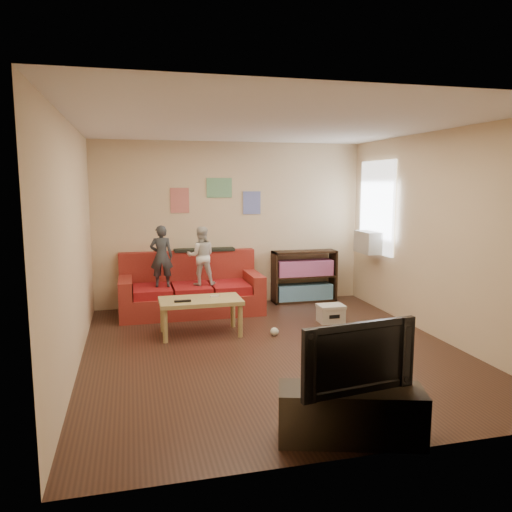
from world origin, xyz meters
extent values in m
cube|color=#40261B|center=(0.00, 0.00, -0.01)|extent=(4.50, 5.00, 0.01)
cube|color=white|center=(0.00, 0.00, 2.71)|extent=(4.50, 5.00, 0.01)
cube|color=beige|center=(0.00, 2.50, 1.35)|extent=(4.50, 0.01, 2.70)
cube|color=beige|center=(0.00, -2.50, 1.35)|extent=(4.50, 0.01, 2.70)
cube|color=beige|center=(-2.25, 0.00, 1.35)|extent=(0.01, 5.00, 2.70)
cube|color=beige|center=(2.25, 0.00, 1.35)|extent=(0.01, 5.00, 2.70)
cube|color=maroon|center=(-0.75, 2.00, 0.16)|extent=(2.19, 0.99, 0.33)
cube|color=maroon|center=(-0.75, 2.39, 0.63)|extent=(2.19, 0.20, 0.60)
cube|color=maroon|center=(-1.75, 2.00, 0.47)|extent=(0.20, 0.99, 0.27)
cube|color=maroon|center=(0.25, 2.00, 0.47)|extent=(0.20, 0.99, 0.27)
cube|color=maroon|center=(-1.35, 1.92, 0.39)|extent=(0.57, 0.75, 0.13)
cube|color=maroon|center=(-0.75, 1.92, 0.39)|extent=(0.57, 0.75, 0.13)
cube|color=maroon|center=(-0.15, 1.92, 0.39)|extent=(0.57, 0.75, 0.13)
cube|color=black|center=(-0.48, 2.39, 0.94)|extent=(0.99, 0.24, 0.04)
imported|color=#2E3237|center=(-1.20, 1.90, 0.93)|extent=(0.37, 0.26, 0.94)
imported|color=silver|center=(-0.60, 1.90, 0.91)|extent=(0.47, 0.38, 0.91)
cube|color=tan|center=(-0.76, 0.83, 0.46)|extent=(1.09, 0.60, 0.05)
cylinder|color=tan|center=(-1.25, 0.59, 0.22)|extent=(0.07, 0.07, 0.44)
cylinder|color=tan|center=(-0.27, 0.59, 0.22)|extent=(0.07, 0.07, 0.44)
cylinder|color=tan|center=(-1.25, 1.08, 0.22)|extent=(0.07, 0.07, 0.44)
cylinder|color=tan|center=(-0.27, 1.08, 0.22)|extent=(0.07, 0.07, 0.44)
cube|color=black|center=(-1.01, 0.71, 0.50)|extent=(0.22, 0.06, 0.02)
cube|color=white|center=(-0.56, 0.88, 0.50)|extent=(0.13, 0.06, 0.03)
cube|color=black|center=(0.70, 2.30, 0.44)|extent=(0.03, 0.33, 0.88)
cube|color=black|center=(1.77, 2.30, 0.44)|extent=(0.03, 0.33, 0.88)
cube|color=black|center=(1.23, 2.30, 0.02)|extent=(1.10, 0.33, 0.03)
cube|color=black|center=(1.23, 2.30, 0.86)|extent=(1.10, 0.33, 0.03)
cube|color=black|center=(1.23, 2.30, 0.44)|extent=(1.04, 0.33, 0.03)
cube|color=teal|center=(1.23, 2.30, 0.17)|extent=(0.97, 0.28, 0.26)
cube|color=#8C3F6F|center=(1.23, 2.30, 0.59)|extent=(0.97, 0.28, 0.26)
cube|color=white|center=(2.22, 1.65, 1.64)|extent=(0.04, 1.08, 1.48)
cube|color=#B7B2A3|center=(2.10, 1.65, 1.08)|extent=(0.28, 0.55, 0.35)
cube|color=#D87266|center=(-0.85, 2.48, 1.75)|extent=(0.30, 0.01, 0.40)
cube|color=#72B27F|center=(-0.20, 2.48, 1.95)|extent=(0.42, 0.01, 0.32)
cube|color=#727FCC|center=(0.35, 2.48, 1.70)|extent=(0.30, 0.01, 0.38)
cube|color=beige|center=(1.18, 0.96, 0.11)|extent=(0.36, 0.27, 0.22)
cube|color=beige|center=(1.18, 0.96, 0.24)|extent=(0.38, 0.29, 0.04)
cube|color=black|center=(1.18, 0.82, 0.12)|extent=(0.16, 0.00, 0.05)
cube|color=#342B1F|center=(0.01, -2.25, 0.21)|extent=(1.21, 0.70, 0.43)
imported|color=black|center=(0.01, -2.25, 0.71)|extent=(0.99, 0.27, 0.56)
sphere|color=beige|center=(0.19, 0.53, 0.06)|extent=(0.14, 0.14, 0.11)
camera|label=1|loc=(-1.63, -5.68, 2.03)|focal=35.00mm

